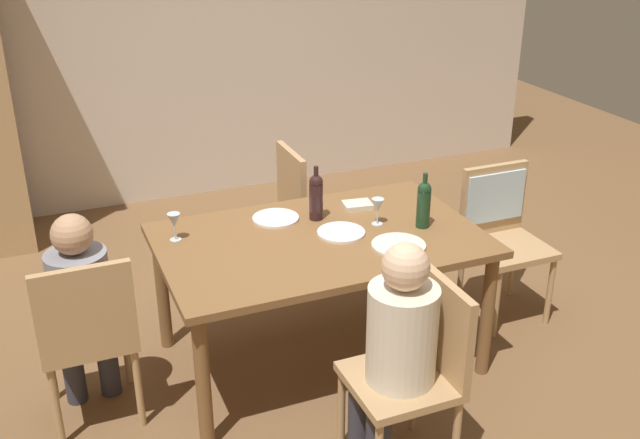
{
  "coord_description": "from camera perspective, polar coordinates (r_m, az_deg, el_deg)",
  "views": [
    {
      "loc": [
        -1.34,
        -3.25,
        2.45
      ],
      "look_at": [
        0.0,
        0.0,
        0.86
      ],
      "focal_mm": 41.82,
      "sensor_mm": 36.0,
      "label": 1
    }
  ],
  "objects": [
    {
      "name": "ground_plane",
      "position": [
        4.28,
        0.0,
        -10.52
      ],
      "size": [
        10.0,
        10.0,
        0.0
      ],
      "primitive_type": "plane",
      "color": "brown"
    },
    {
      "name": "dining_table",
      "position": [
        3.94,
        0.0,
        -2.42
      ],
      "size": [
        1.68,
        1.06,
        0.76
      ],
      "color": "brown",
      "rests_on": "ground_plane"
    },
    {
      "name": "rear_room_partition",
      "position": [
        6.22,
        -9.95,
        13.83
      ],
      "size": [
        6.4,
        0.12,
        2.7
      ],
      "primitive_type": "cube",
      "color": "beige",
      "rests_on": "ground_plane"
    },
    {
      "name": "wine_glass_centre",
      "position": [
        4.01,
        4.43,
        1.02
      ],
      "size": [
        0.07,
        0.07,
        0.15
      ],
      "color": "silver",
      "rests_on": "dining_table"
    },
    {
      "name": "chair_right_end",
      "position": [
        4.62,
        13.5,
        -0.0
      ],
      "size": [
        0.44,
        0.46,
        0.92
      ],
      "rotation": [
        0.0,
        0.0,
        3.14
      ],
      "color": "tan",
      "rests_on": "ground_plane"
    },
    {
      "name": "wine_bottle_dark_red",
      "position": [
        4.0,
        7.94,
        1.26
      ],
      "size": [
        0.07,
        0.07,
        0.31
      ],
      "color": "#19381E",
      "rests_on": "dining_table"
    },
    {
      "name": "person_man_bearded",
      "position": [
        3.74,
        -17.78,
        -5.91
      ],
      "size": [
        0.29,
        0.33,
        1.09
      ],
      "color": "#33333D",
      "rests_on": "ground_plane"
    },
    {
      "name": "chair_near",
      "position": [
        3.34,
        7.49,
        -10.82
      ],
      "size": [
        0.44,
        0.44,
        0.92
      ],
      "rotation": [
        0.0,
        0.0,
        1.57
      ],
      "color": "tan",
      "rests_on": "ground_plane"
    },
    {
      "name": "wine_glass_near_left",
      "position": [
        3.89,
        -11.1,
        -0.14
      ],
      "size": [
        0.07,
        0.07,
        0.15
      ],
      "color": "silver",
      "rests_on": "dining_table"
    },
    {
      "name": "chair_left_end",
      "position": [
        3.7,
        -17.39,
        -8.1
      ],
      "size": [
        0.44,
        0.44,
        0.92
      ],
      "color": "tan",
      "rests_on": "ground_plane"
    },
    {
      "name": "chair_far_right",
      "position": [
        4.86,
        -0.93,
        1.14
      ],
      "size": [
        0.44,
        0.44,
        0.92
      ],
      "rotation": [
        0.0,
        0.0,
        -1.57
      ],
      "color": "tan",
      "rests_on": "ground_plane"
    },
    {
      "name": "dinner_plate_guest_right",
      "position": [
        3.82,
        6.04,
        -1.97
      ],
      "size": [
        0.28,
        0.28,
        0.01
      ],
      "primitive_type": "cylinder",
      "color": "silver",
      "rests_on": "dining_table"
    },
    {
      "name": "person_woman_host",
      "position": [
        3.23,
        5.84,
        -9.58
      ],
      "size": [
        0.35,
        0.3,
        1.13
      ],
      "rotation": [
        0.0,
        0.0,
        1.57
      ],
      "color": "#33333D",
      "rests_on": "ground_plane"
    },
    {
      "name": "folded_napkin",
      "position": [
        4.25,
        2.88,
        1.1
      ],
      "size": [
        0.18,
        0.14,
        0.03
      ],
      "primitive_type": "cube",
      "rotation": [
        0.0,
        0.0,
        -0.15
      ],
      "color": "beige",
      "rests_on": "dining_table"
    },
    {
      "name": "dinner_plate_host",
      "position": [
        3.93,
        1.62,
        -1.0
      ],
      "size": [
        0.25,
        0.25,
        0.01
      ],
      "primitive_type": "cylinder",
      "color": "white",
      "rests_on": "dining_table"
    },
    {
      "name": "wine_bottle_tall_green",
      "position": [
        4.05,
        -0.3,
        1.84
      ],
      "size": [
        0.08,
        0.08,
        0.31
      ],
      "color": "black",
      "rests_on": "dining_table"
    },
    {
      "name": "dinner_plate_guest_left",
      "position": [
        4.11,
        -3.41,
        0.1
      ],
      "size": [
        0.26,
        0.26,
        0.01
      ],
      "primitive_type": "cylinder",
      "color": "white",
      "rests_on": "dining_table"
    }
  ]
}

